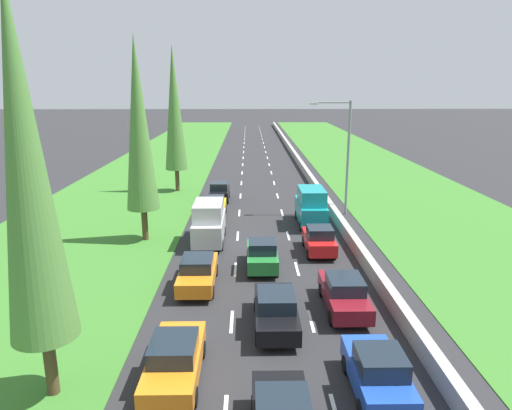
{
  "coord_description": "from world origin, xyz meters",
  "views": [
    {
      "loc": [
        -0.98,
        -3.44,
        10.06
      ],
      "look_at": [
        -0.38,
        32.88,
        0.7
      ],
      "focal_mm": 32.45,
      "sensor_mm": 36.0,
      "label": 1
    }
  ],
  "objects_px": {
    "red_hatchback_right_lane": "(319,240)",
    "teal_van_right_lane": "(311,207)",
    "blue_hatchback_right_lane": "(378,373)",
    "yellow_hatchback_left_lane": "(215,207)",
    "poplar_tree_third": "(174,109)",
    "silver_van_left_lane": "(209,223)",
    "black_sedan_centre_lane": "(276,310)",
    "poplar_tree_nearest": "(26,166)",
    "orange_sedan_left_lane_second": "(198,272)",
    "black_hatchback_left_lane": "(219,192)",
    "orange_sedan_left_lane": "(175,360)",
    "poplar_tree_second": "(139,125)",
    "green_hatchback_centre_lane": "(262,255)",
    "maroon_sedan_right_lane": "(344,293)",
    "street_light_mast": "(344,150)"
  },
  "relations": [
    {
      "from": "yellow_hatchback_left_lane",
      "to": "black_sedan_centre_lane",
      "type": "bearing_deg",
      "value": -77.55
    },
    {
      "from": "black_hatchback_left_lane",
      "to": "street_light_mast",
      "type": "bearing_deg",
      "value": -24.88
    },
    {
      "from": "maroon_sedan_right_lane",
      "to": "poplar_tree_third",
      "type": "distance_m",
      "value": 28.55
    },
    {
      "from": "silver_van_left_lane",
      "to": "yellow_hatchback_left_lane",
      "type": "relative_size",
      "value": 1.26
    },
    {
      "from": "blue_hatchback_right_lane",
      "to": "black_sedan_centre_lane",
      "type": "xyz_separation_m",
      "value": [
        -3.12,
        4.57,
        -0.02
      ]
    },
    {
      "from": "street_light_mast",
      "to": "black_hatchback_left_lane",
      "type": "bearing_deg",
      "value": 155.12
    },
    {
      "from": "orange_sedan_left_lane_second",
      "to": "black_hatchback_left_lane",
      "type": "bearing_deg",
      "value": 90.04
    },
    {
      "from": "orange_sedan_left_lane",
      "to": "yellow_hatchback_left_lane",
      "type": "relative_size",
      "value": 1.15
    },
    {
      "from": "maroon_sedan_right_lane",
      "to": "silver_van_left_lane",
      "type": "height_order",
      "value": "silver_van_left_lane"
    },
    {
      "from": "teal_van_right_lane",
      "to": "red_hatchback_right_lane",
      "type": "bearing_deg",
      "value": -92.59
    },
    {
      "from": "black_sedan_centre_lane",
      "to": "poplar_tree_second",
      "type": "bearing_deg",
      "value": 124.55
    },
    {
      "from": "red_hatchback_right_lane",
      "to": "black_hatchback_left_lane",
      "type": "distance_m",
      "value": 15.29
    },
    {
      "from": "maroon_sedan_right_lane",
      "to": "black_hatchback_left_lane",
      "type": "bearing_deg",
      "value": 108.34
    },
    {
      "from": "teal_van_right_lane",
      "to": "street_light_mast",
      "type": "height_order",
      "value": "street_light_mast"
    },
    {
      "from": "blue_hatchback_right_lane",
      "to": "orange_sedan_left_lane_second",
      "type": "distance_m",
      "value": 11.15
    },
    {
      "from": "poplar_tree_second",
      "to": "poplar_tree_third",
      "type": "height_order",
      "value": "poplar_tree_third"
    },
    {
      "from": "maroon_sedan_right_lane",
      "to": "poplar_tree_nearest",
      "type": "distance_m",
      "value": 14.27
    },
    {
      "from": "blue_hatchback_right_lane",
      "to": "green_hatchback_centre_lane",
      "type": "bearing_deg",
      "value": 107.47
    },
    {
      "from": "poplar_tree_second",
      "to": "street_light_mast",
      "type": "relative_size",
      "value": 1.47
    },
    {
      "from": "teal_van_right_lane",
      "to": "orange_sedan_left_lane_second",
      "type": "bearing_deg",
      "value": -123.69
    },
    {
      "from": "teal_van_right_lane",
      "to": "green_hatchback_centre_lane",
      "type": "relative_size",
      "value": 1.26
    },
    {
      "from": "maroon_sedan_right_lane",
      "to": "teal_van_right_lane",
      "type": "relative_size",
      "value": 0.92
    },
    {
      "from": "yellow_hatchback_left_lane",
      "to": "poplar_tree_second",
      "type": "height_order",
      "value": "poplar_tree_second"
    },
    {
      "from": "black_sedan_centre_lane",
      "to": "orange_sedan_left_lane",
      "type": "height_order",
      "value": "same"
    },
    {
      "from": "teal_van_right_lane",
      "to": "poplar_tree_third",
      "type": "xyz_separation_m",
      "value": [
        -11.62,
        11.66,
        6.57
      ]
    },
    {
      "from": "poplar_tree_second",
      "to": "black_sedan_centre_lane",
      "type": "bearing_deg",
      "value": -55.45
    },
    {
      "from": "orange_sedan_left_lane_second",
      "to": "green_hatchback_centre_lane",
      "type": "relative_size",
      "value": 1.15
    },
    {
      "from": "orange_sedan_left_lane",
      "to": "poplar_tree_nearest",
      "type": "bearing_deg",
      "value": -170.51
    },
    {
      "from": "red_hatchback_right_lane",
      "to": "maroon_sedan_right_lane",
      "type": "bearing_deg",
      "value": -89.79
    },
    {
      "from": "teal_van_right_lane",
      "to": "green_hatchback_centre_lane",
      "type": "height_order",
      "value": "teal_van_right_lane"
    },
    {
      "from": "silver_van_left_lane",
      "to": "green_hatchback_centre_lane",
      "type": "bearing_deg",
      "value": -53.28
    },
    {
      "from": "poplar_tree_second",
      "to": "street_light_mast",
      "type": "xyz_separation_m",
      "value": [
        14.45,
        6.27,
        -2.43
      ]
    },
    {
      "from": "orange_sedan_left_lane_second",
      "to": "green_hatchback_centre_lane",
      "type": "bearing_deg",
      "value": 35.31
    },
    {
      "from": "red_hatchback_right_lane",
      "to": "black_hatchback_left_lane",
      "type": "bearing_deg",
      "value": 117.21
    },
    {
      "from": "black_sedan_centre_lane",
      "to": "teal_van_right_lane",
      "type": "height_order",
      "value": "teal_van_right_lane"
    },
    {
      "from": "orange_sedan_left_lane_second",
      "to": "yellow_hatchback_left_lane",
      "type": "height_order",
      "value": "yellow_hatchback_left_lane"
    },
    {
      "from": "black_sedan_centre_lane",
      "to": "orange_sedan_left_lane",
      "type": "bearing_deg",
      "value": -135.64
    },
    {
      "from": "black_sedan_centre_lane",
      "to": "poplar_tree_nearest",
      "type": "xyz_separation_m",
      "value": [
        -7.74,
        -4.33,
        6.96
      ]
    },
    {
      "from": "maroon_sedan_right_lane",
      "to": "poplar_tree_second",
      "type": "xyz_separation_m",
      "value": [
        -11.34,
        10.21,
        6.85
      ]
    },
    {
      "from": "black_sedan_centre_lane",
      "to": "silver_van_left_lane",
      "type": "xyz_separation_m",
      "value": [
        -3.75,
        11.09,
        0.59
      ]
    },
    {
      "from": "red_hatchback_right_lane",
      "to": "poplar_tree_third",
      "type": "distance_m",
      "value": 22.13
    },
    {
      "from": "black_sedan_centre_lane",
      "to": "yellow_hatchback_left_lane",
      "type": "relative_size",
      "value": 1.15
    },
    {
      "from": "silver_van_left_lane",
      "to": "red_hatchback_right_lane",
      "type": "bearing_deg",
      "value": -15.73
    },
    {
      "from": "yellow_hatchback_left_lane",
      "to": "green_hatchback_centre_lane",
      "type": "bearing_deg",
      "value": -72.3
    },
    {
      "from": "red_hatchback_right_lane",
      "to": "poplar_tree_second",
      "type": "distance_m",
      "value": 13.47
    },
    {
      "from": "maroon_sedan_right_lane",
      "to": "poplar_tree_nearest",
      "type": "bearing_deg",
      "value": -151.84
    },
    {
      "from": "maroon_sedan_right_lane",
      "to": "poplar_tree_second",
      "type": "bearing_deg",
      "value": 137.98
    },
    {
      "from": "red_hatchback_right_lane",
      "to": "teal_van_right_lane",
      "type": "height_order",
      "value": "teal_van_right_lane"
    },
    {
      "from": "blue_hatchback_right_lane",
      "to": "yellow_hatchback_left_lane",
      "type": "bearing_deg",
      "value": 107.58
    },
    {
      "from": "orange_sedan_left_lane_second",
      "to": "poplar_tree_nearest",
      "type": "distance_m",
      "value": 11.7
    }
  ]
}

